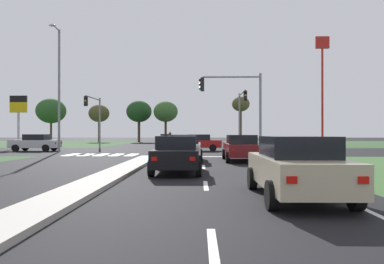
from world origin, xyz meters
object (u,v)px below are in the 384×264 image
(car_black_second, at_px, (177,154))
(street_lamp_second, at_px, (59,84))
(car_navy_third, at_px, (166,138))
(car_white_fourth, at_px, (185,148))
(traffic_signal_far_left, at_px, (95,112))
(fuel_price_totem, at_px, (18,110))
(pedestrian_at_median, at_px, (170,137))
(treeline_third, at_px, (139,112))
(treeline_fifth, at_px, (241,105))
(treeline_second, at_px, (99,114))
(treeline_fourth, at_px, (166,112))
(fastfood_pole_sign, at_px, (322,68))
(car_red_sixth, at_px, (198,143))
(car_maroon_fifth, at_px, (241,148))
(traffic_signal_near_right, at_px, (238,100))
(car_beige_near, at_px, (296,167))
(traffic_signal_far_right, at_px, (241,109))
(treeline_near, at_px, (51,111))
(car_silver_seventh, at_px, (36,143))

(car_black_second, height_order, street_lamp_second, street_lamp_second)
(car_navy_third, xyz_separation_m, car_white_fourth, (4.83, -38.07, 0.03))
(traffic_signal_far_left, xyz_separation_m, fuel_price_totem, (-8.40, 0.75, 0.30))
(car_white_fourth, xyz_separation_m, pedestrian_at_median, (-2.65, 20.97, 0.39))
(treeline_third, height_order, treeline_fifth, treeline_fifth)
(car_white_fourth, distance_m, treeline_second, 48.78)
(car_navy_third, height_order, pedestrian_at_median, pedestrian_at_median)
(car_navy_third, relative_size, treeline_fourth, 0.62)
(pedestrian_at_median, bearing_deg, fastfood_pole_sign, -151.53)
(treeline_fourth, bearing_deg, car_red_sixth, -78.94)
(car_navy_third, distance_m, treeline_third, 9.72)
(car_maroon_fifth, distance_m, traffic_signal_near_right, 5.29)
(treeline_second, xyz_separation_m, treeline_fifth, (26.53, -0.42, 1.59))
(traffic_signal_far_left, distance_m, street_lamp_second, 6.56)
(car_maroon_fifth, height_order, treeline_second, treeline_second)
(treeline_second, bearing_deg, car_white_fourth, -68.16)
(car_beige_near, xyz_separation_m, treeline_third, (-13.68, 56.18, 4.83))
(pedestrian_at_median, distance_m, treeline_fifth, 26.80)
(car_black_second, distance_m, traffic_signal_far_right, 22.61)
(traffic_signal_far_left, height_order, treeline_fourth, treeline_fourth)
(car_navy_third, distance_m, traffic_signal_far_left, 23.22)
(treeline_third, bearing_deg, car_white_fourth, -76.82)
(treeline_third, bearing_deg, street_lamp_second, -91.61)
(car_beige_near, relative_size, car_maroon_fifth, 0.97)
(car_red_sixth, bearing_deg, treeline_near, 40.20)
(car_black_second, relative_size, car_maroon_fifth, 0.95)
(treeline_second, height_order, treeline_fourth, treeline_fourth)
(fastfood_pole_sign, relative_size, treeline_fourth, 1.98)
(car_white_fourth, bearing_deg, treeline_fifth, 79.27)
(car_white_fourth, height_order, treeline_third, treeline_third)
(fastfood_pole_sign, bearing_deg, treeline_near, 157.92)
(car_black_second, xyz_separation_m, treeline_third, (-10.33, 50.51, 4.84))
(car_black_second, distance_m, treeline_fifth, 51.87)
(treeline_third, distance_m, treeline_fourth, 5.76)
(treeline_near, distance_m, treeline_third, 16.42)
(car_red_sixth, height_order, treeline_near, treeline_near)
(traffic_signal_far_right, relative_size, treeline_second, 0.85)
(traffic_signal_far_left, bearing_deg, treeline_third, 90.70)
(traffic_signal_far_left, relative_size, fastfood_pole_sign, 0.38)
(car_maroon_fifth, distance_m, treeline_second, 49.99)
(street_lamp_second, height_order, pedestrian_at_median, street_lamp_second)
(fastfood_pole_sign, bearing_deg, treeline_fourth, 145.36)
(car_navy_third, distance_m, treeline_second, 15.66)
(car_white_fourth, bearing_deg, fastfood_pole_sign, 57.04)
(car_black_second, xyz_separation_m, treeline_fifth, (8.53, 50.80, 6.14))
(street_lamp_second, relative_size, treeline_second, 1.52)
(car_navy_third, bearing_deg, car_beige_near, 99.24)
(traffic_signal_far_left, distance_m, treeline_near, 33.25)
(fuel_price_totem, distance_m, treeline_second, 28.71)
(car_white_fourth, bearing_deg, car_silver_seventh, 141.76)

